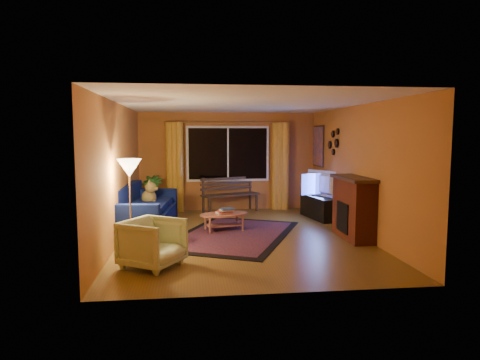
{
  "coord_description": "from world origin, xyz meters",
  "views": [
    {
      "loc": [
        -0.97,
        -7.95,
        1.92
      ],
      "look_at": [
        0.0,
        0.3,
        1.05
      ],
      "focal_mm": 32.0,
      "sensor_mm": 36.0,
      "label": 1
    }
  ],
  "objects": [
    {
      "name": "armchair",
      "position": [
        -1.53,
        -1.74,
        0.39
      ],
      "size": [
        1.01,
        1.02,
        0.78
      ],
      "primitive_type": "imported",
      "rotation": [
        0.0,
        0.0,
        1.0
      ],
      "color": "beige",
      "rests_on": "ground"
    },
    {
      "name": "wall_right",
      "position": [
        2.26,
        0.0,
        1.25
      ],
      "size": [
        0.02,
        6.0,
        2.5
      ],
      "primitive_type": "cube",
      "color": "#B97032",
      "rests_on": "ground"
    },
    {
      "name": "potted_plant",
      "position": [
        -1.89,
        2.36,
        0.48
      ],
      "size": [
        0.69,
        0.69,
        0.97
      ],
      "primitive_type": "imported",
      "rotation": [
        0.0,
        0.0,
        -0.35
      ],
      "color": "#235B1E",
      "rests_on": "ground"
    },
    {
      "name": "rug",
      "position": [
        -0.15,
        0.1,
        0.01
      ],
      "size": [
        3.09,
        3.66,
        0.02
      ],
      "primitive_type": "cube",
      "rotation": [
        0.0,
        0.0,
        -0.43
      ],
      "color": "maroon",
      "rests_on": "ground"
    },
    {
      "name": "dog",
      "position": [
        -1.83,
        1.03,
        0.72
      ],
      "size": [
        0.36,
        0.49,
        0.53
      ],
      "primitive_type": null,
      "rotation": [
        0.0,
        0.0,
        0.02
      ],
      "color": "olive",
      "rests_on": "sofa"
    },
    {
      "name": "tv_console",
      "position": [
        2.0,
        1.53,
        0.26
      ],
      "size": [
        0.61,
        1.29,
        0.51
      ],
      "primitive_type": "cube",
      "rotation": [
        0.0,
        0.0,
        0.17
      ],
      "color": "black",
      "rests_on": "ground"
    },
    {
      "name": "curtain_right",
      "position": [
        1.35,
        2.88,
        1.12
      ],
      "size": [
        0.36,
        0.36,
        2.24
      ],
      "primitive_type": "cylinder",
      "color": "gold",
      "rests_on": "ground"
    },
    {
      "name": "curtain_rod",
      "position": [
        0.0,
        2.9,
        2.25
      ],
      "size": [
        3.2,
        0.03,
        0.03
      ],
      "primitive_type": "cylinder",
      "rotation": [
        0.0,
        1.57,
        0.0
      ],
      "color": "#BF8C3F",
      "rests_on": "wall_back"
    },
    {
      "name": "curtain_left",
      "position": [
        -1.35,
        2.88,
        1.12
      ],
      "size": [
        0.36,
        0.36,
        2.24
      ],
      "primitive_type": "cylinder",
      "color": "gold",
      "rests_on": "ground"
    },
    {
      "name": "floor_lamp",
      "position": [
        -1.96,
        -0.77,
        0.77
      ],
      "size": [
        0.34,
        0.34,
        1.54
      ],
      "primitive_type": "cylinder",
      "rotation": [
        0.0,
        0.0,
        -0.39
      ],
      "color": "#BF8C3F",
      "rests_on": "ground"
    },
    {
      "name": "window",
      "position": [
        0.0,
        2.94,
        1.45
      ],
      "size": [
        2.0,
        0.02,
        1.3
      ],
      "primitive_type": "cube",
      "color": "black",
      "rests_on": "wall_back"
    },
    {
      "name": "fireplace",
      "position": [
        2.05,
        -0.4,
        0.55
      ],
      "size": [
        0.4,
        1.2,
        1.1
      ],
      "primitive_type": "cube",
      "color": "maroon",
      "rests_on": "ground"
    },
    {
      "name": "mirror_cluster",
      "position": [
        2.21,
        1.3,
        1.8
      ],
      "size": [
        0.06,
        0.6,
        0.56
      ],
      "primitive_type": null,
      "color": "black",
      "rests_on": "wall_right"
    },
    {
      "name": "painting",
      "position": [
        2.22,
        2.45,
        1.65
      ],
      "size": [
        0.04,
        0.76,
        0.96
      ],
      "primitive_type": "cube",
      "color": "orange",
      "rests_on": "wall_right"
    },
    {
      "name": "wall_left",
      "position": [
        -2.26,
        0.0,
        1.25
      ],
      "size": [
        0.02,
        6.0,
        2.5
      ],
      "primitive_type": "cube",
      "color": "#B97032",
      "rests_on": "ground"
    },
    {
      "name": "floor",
      "position": [
        0.0,
        0.0,
        -0.01
      ],
      "size": [
        4.5,
        6.0,
        0.02
      ],
      "primitive_type": "cube",
      "color": "brown",
      "rests_on": "ground"
    },
    {
      "name": "television",
      "position": [
        2.0,
        1.53,
        0.81
      ],
      "size": [
        0.56,
        1.0,
        0.6
      ],
      "primitive_type": "imported",
      "rotation": [
        0.0,
        0.0,
        2.0
      ],
      "color": "black",
      "rests_on": "tv_console"
    },
    {
      "name": "wall_back",
      "position": [
        0.0,
        3.01,
        1.25
      ],
      "size": [
        4.5,
        0.02,
        2.5
      ],
      "primitive_type": "cube",
      "color": "#B97032",
      "rests_on": "ground"
    },
    {
      "name": "bench",
      "position": [
        0.03,
        2.6,
        0.22
      ],
      "size": [
        1.53,
        0.94,
        0.44
      ],
      "primitive_type": "cube",
      "rotation": [
        0.0,
        0.0,
        0.38
      ],
      "color": "#332316",
      "rests_on": "ground"
    },
    {
      "name": "ceiling",
      "position": [
        0.0,
        0.0,
        2.51
      ],
      "size": [
        4.5,
        6.0,
        0.02
      ],
      "primitive_type": "cube",
      "color": "white",
      "rests_on": "ground"
    },
    {
      "name": "coffee_table",
      "position": [
        -0.3,
        0.5,
        0.18
      ],
      "size": [
        1.17,
        1.17,
        0.36
      ],
      "primitive_type": "cylinder",
      "rotation": [
        0.0,
        0.0,
        0.21
      ],
      "color": "#AF6654",
      "rests_on": "ground"
    },
    {
      "name": "sofa",
      "position": [
        -1.88,
        0.51,
        0.46
      ],
      "size": [
        1.23,
        2.39,
        0.93
      ],
      "primitive_type": "cube",
      "rotation": [
        0.0,
        0.0,
        -0.11
      ],
      "color": "#060F3D",
      "rests_on": "ground"
    }
  ]
}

